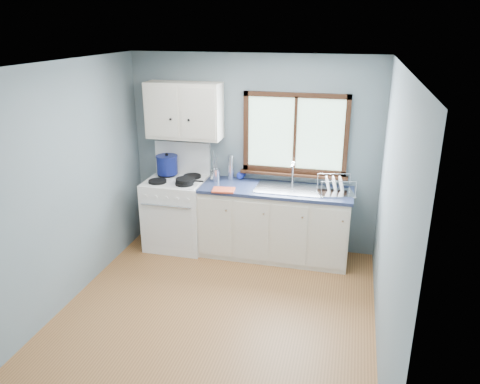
% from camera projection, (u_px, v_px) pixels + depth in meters
% --- Properties ---
extents(floor, '(3.20, 3.60, 0.02)m').
position_uv_depth(floor, '(214.00, 318.00, 4.79)').
color(floor, '#976234').
rests_on(floor, ground).
extents(ceiling, '(3.20, 3.60, 0.02)m').
position_uv_depth(ceiling, '(209.00, 64.00, 3.93)').
color(ceiling, white).
rests_on(ceiling, wall_back).
extents(wall_back, '(3.20, 0.02, 2.50)m').
position_uv_depth(wall_back, '(253.00, 154.00, 6.01)').
color(wall_back, slate).
rests_on(wall_back, ground).
extents(wall_front, '(3.20, 0.02, 2.50)m').
position_uv_depth(wall_front, '(120.00, 314.00, 2.71)').
color(wall_front, slate).
rests_on(wall_front, ground).
extents(wall_left, '(0.02, 3.60, 2.50)m').
position_uv_depth(wall_left, '(59.00, 190.00, 4.72)').
color(wall_left, slate).
rests_on(wall_left, ground).
extents(wall_right, '(0.02, 3.60, 2.50)m').
position_uv_depth(wall_right, '(392.00, 220.00, 4.00)').
color(wall_right, slate).
rests_on(wall_right, ground).
extents(gas_range, '(0.76, 0.69, 1.36)m').
position_uv_depth(gas_range, '(177.00, 211.00, 6.18)').
color(gas_range, white).
rests_on(gas_range, floor).
extents(base_cabinets, '(1.85, 0.60, 0.88)m').
position_uv_depth(base_cabinets, '(274.00, 226.00, 5.93)').
color(base_cabinets, beige).
rests_on(base_cabinets, floor).
extents(countertop, '(1.89, 0.64, 0.04)m').
position_uv_depth(countertop, '(275.00, 190.00, 5.76)').
color(countertop, '#1C2543').
rests_on(countertop, base_cabinets).
extents(sink, '(0.84, 0.46, 0.44)m').
position_uv_depth(sink, '(290.00, 194.00, 5.73)').
color(sink, silver).
rests_on(sink, countertop).
extents(window, '(1.36, 0.10, 1.03)m').
position_uv_depth(window, '(295.00, 140.00, 5.78)').
color(window, '#9EC6A8').
rests_on(window, wall_back).
extents(upper_cabinets, '(0.95, 0.35, 0.70)m').
position_uv_depth(upper_cabinets, '(184.00, 111.00, 5.85)').
color(upper_cabinets, beige).
rests_on(upper_cabinets, wall_back).
extents(skillet, '(0.36, 0.24, 0.05)m').
position_uv_depth(skillet, '(185.00, 180.00, 5.84)').
color(skillet, black).
rests_on(skillet, gas_range).
extents(stockpot, '(0.29, 0.29, 0.28)m').
position_uv_depth(stockpot, '(167.00, 164.00, 6.14)').
color(stockpot, '#0F1757').
rests_on(stockpot, gas_range).
extents(utensil_crock, '(0.14, 0.14, 0.40)m').
position_uv_depth(utensil_crock, '(215.00, 175.00, 6.00)').
color(utensil_crock, silver).
rests_on(utensil_crock, countertop).
extents(thermos, '(0.10, 0.10, 0.33)m').
position_uv_depth(thermos, '(231.00, 167.00, 6.02)').
color(thermos, silver).
rests_on(thermos, countertop).
extents(soap_bottle, '(0.11, 0.11, 0.24)m').
position_uv_depth(soap_bottle, '(239.00, 171.00, 6.02)').
color(soap_bottle, '#1C2FB7').
rests_on(soap_bottle, countertop).
extents(dish_towel, '(0.29, 0.22, 0.02)m').
position_uv_depth(dish_towel, '(224.00, 190.00, 5.66)').
color(dish_towel, '#D3492A').
rests_on(dish_towel, countertop).
extents(dish_rack, '(0.48, 0.41, 0.22)m').
position_uv_depth(dish_rack, '(335.00, 189.00, 5.55)').
color(dish_rack, silver).
rests_on(dish_rack, countertop).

